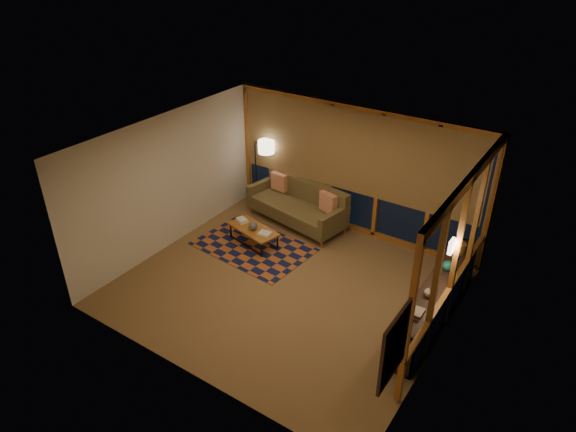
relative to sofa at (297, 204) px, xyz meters
The scene contains 21 objects.
floor 2.32m from the sofa, 61.32° to the right, with size 5.50×5.00×0.01m, color #A1754E.
ceiling 3.20m from the sofa, 61.32° to the right, with size 5.50×5.00×0.01m, color white.
walls 2.45m from the sofa, 61.32° to the right, with size 5.51×5.01×2.70m.
window_wall_back 1.48m from the sofa, 21.45° to the left, with size 5.30×0.16×2.60m, color #B36C28, non-canonical shape.
window_wall_right 4.12m from the sofa, 20.35° to the right, with size 0.16×3.70×2.60m, color #B36C28, non-canonical shape.
wall_art 5.50m from the sofa, 45.34° to the right, with size 0.06×0.74×0.94m, color red, non-canonical shape.
wall_sconce 4.17m from the sofa, 22.65° to the right, with size 0.12×0.18×0.22m, color #FDE8CA, non-canonical shape.
sofa is the anchor object (origin of this frame).
pillow_left 0.76m from the sofa, 154.45° to the left, with size 0.40×0.13×0.40m, color red, non-canonical shape.
pillow_right 0.77m from the sofa, ahead, with size 0.42×0.14×0.42m, color red, non-canonical shape.
area_rug 1.39m from the sofa, 98.37° to the right, with size 2.25×1.50×0.01m, color #A95828.
coffee_table 1.25m from the sofa, 102.34° to the right, with size 1.08×0.50×0.36m, color #B36C28, non-canonical shape.
book_stack_a 1.29m from the sofa, 118.78° to the right, with size 0.24×0.19×0.07m, color white, non-canonical shape.
book_stack_b 1.25m from the sofa, 86.86° to the right, with size 0.25×0.20×0.05m, color white, non-canonical shape.
ceramic_pot 1.26m from the sofa, 100.69° to the right, with size 0.18×0.18×0.18m, color black.
floor_lamp 1.39m from the sofa, 166.90° to the left, with size 0.55×0.36×1.64m, color black, non-canonical shape.
bookshelf 3.84m from the sofa, 20.96° to the right, with size 0.40×2.98×0.74m, color black, non-canonical shape.
basket 3.60m from the sofa, ahead, with size 0.24×0.24×0.18m, color olive.
teal_bowl 3.74m from the sofa, 15.73° to the right, with size 0.17×0.17×0.17m, color #1F8174.
vase 4.04m from the sofa, 26.90° to the right, with size 0.17×0.17×0.18m, color #BFB295.
shelf_book_stack 4.29m from the sofa, 33.10° to the right, with size 0.16×0.22×0.06m, color white, non-canonical shape.
Camera 1 is at (4.13, -6.17, 5.65)m, focal length 32.00 mm.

